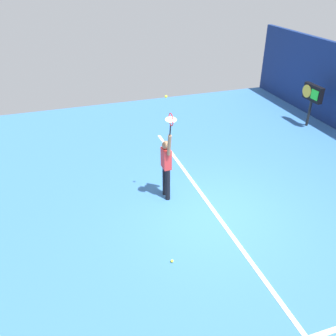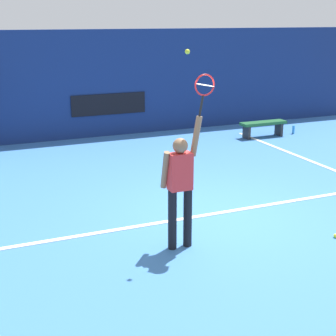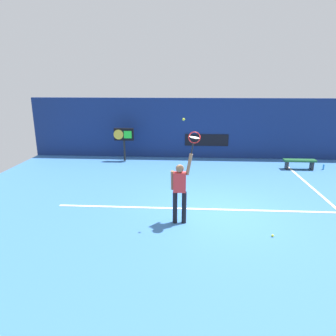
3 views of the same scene
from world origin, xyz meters
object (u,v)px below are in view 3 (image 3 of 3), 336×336
Objects in this scene: tennis_ball at (184,119)px; scoreboard_clock at (124,136)px; tennis_racket at (194,139)px; water_bottle at (324,167)px; tennis_player at (180,189)px; spare_ball at (273,236)px; court_bench at (300,162)px.

tennis_ball reaches higher than scoreboard_clock.
tennis_racket is 0.38× the size of scoreboard_clock.
water_bottle is (9.23, -1.03, -1.14)m from scoreboard_clock.
tennis_player is 2.67m from spare_ball.
spare_ball is at bearing -15.38° from tennis_player.
court_bench reaches higher than water_bottle.
court_bench is (4.86, 5.74, -2.05)m from tennis_racket.
tennis_ball is 7.61m from scoreboard_clock.
court_bench is 1.10m from water_bottle.
spare_ball is at bearing -121.38° from water_bottle.
tennis_ball is at bearing 164.81° from spare_ball.
tennis_racket is at bearing -135.97° from water_bottle.
tennis_player is 8.29× the size of water_bottle.
tennis_player is at bearing 179.33° from tennis_racket.
spare_ball is (5.33, -7.43, -1.22)m from scoreboard_clock.
tennis_racket is 9.16× the size of spare_ball.
scoreboard_clock is at bearing 115.91° from tennis_racket.
scoreboard_clock is (-3.29, 6.77, -1.13)m from tennis_racket.
tennis_racket is 7.80m from court_bench.
water_bottle is 7.49m from spare_ball.
tennis_ball is at bearing -20.76° from tennis_player.
water_bottle is at bearing 0.00° from court_bench.
court_bench is (5.14, 5.76, -2.55)m from tennis_ball.
scoreboard_clock is at bearing 113.88° from tennis_ball.
tennis_player reaches higher than water_bottle.
tennis_ball is at bearing -66.12° from scoreboard_clock.
water_bottle is (6.22, 5.76, -2.77)m from tennis_ball.
court_bench is 7.00m from spare_ball.
spare_ball is (2.04, -0.66, -2.35)m from tennis_racket.
tennis_player is at bearing -66.59° from scoreboard_clock.
tennis_ball is 0.05× the size of court_bench.
tennis_racket is at bearing -64.09° from scoreboard_clock.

